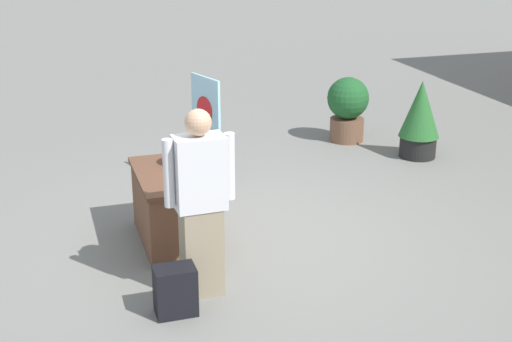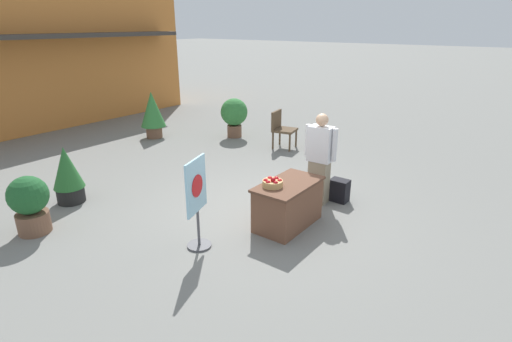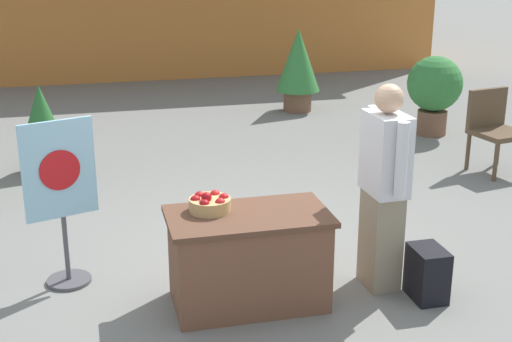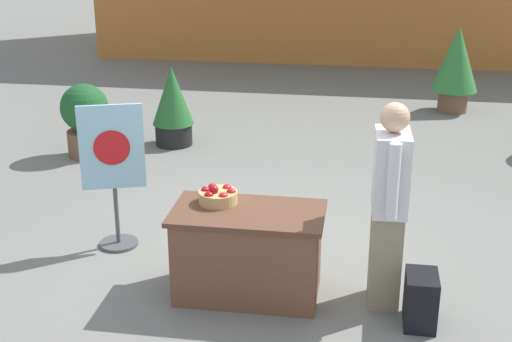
# 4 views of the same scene
# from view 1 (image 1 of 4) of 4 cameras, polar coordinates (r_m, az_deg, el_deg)

# --- Properties ---
(ground_plane) EXTENTS (120.00, 120.00, 0.00)m
(ground_plane) POSITION_cam_1_polar(r_m,az_deg,el_deg) (7.30, -0.93, -5.47)
(ground_plane) COLOR slate
(display_table) EXTENTS (1.22, 0.68, 0.74)m
(display_table) POSITION_cam_1_polar(r_m,az_deg,el_deg) (7.16, -6.67, -2.90)
(display_table) COLOR brown
(display_table) RESTS_ON ground_plane
(apple_basket) EXTENTS (0.32, 0.32, 0.16)m
(apple_basket) POSITION_cam_1_polar(r_m,az_deg,el_deg) (7.27, -6.25, 1.11)
(apple_basket) COLOR tan
(apple_basket) RESTS_ON display_table
(person_visitor) EXTENTS (0.27, 0.61, 1.66)m
(person_visitor) POSITION_cam_1_polar(r_m,az_deg,el_deg) (5.99, -4.47, -2.57)
(person_visitor) COLOR gray
(person_visitor) RESTS_ON ground_plane
(backpack) EXTENTS (0.24, 0.34, 0.42)m
(backpack) POSITION_cam_1_polar(r_m,az_deg,el_deg) (5.98, -6.47, -9.49)
(backpack) COLOR black
(backpack) RESTS_ON ground_plane
(poster_board) EXTENTS (0.56, 0.36, 1.37)m
(poster_board) POSITION_cam_1_polar(r_m,az_deg,el_deg) (8.42, -4.00, 3.41)
(poster_board) COLOR #4C4C51
(poster_board) RESTS_ON ground_plane
(potted_plant_near_right) EXTENTS (0.54, 0.54, 1.06)m
(potted_plant_near_right) POSITION_cam_1_polar(r_m,az_deg,el_deg) (9.82, 12.98, 4.17)
(potted_plant_near_right) COLOR black
(potted_plant_near_right) RESTS_ON ground_plane
(potted_plant_near_left) EXTENTS (0.60, 0.60, 0.94)m
(potted_plant_near_left) POSITION_cam_1_polar(r_m,az_deg,el_deg) (10.38, 7.35, 5.13)
(potted_plant_near_left) COLOR brown
(potted_plant_near_left) RESTS_ON ground_plane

